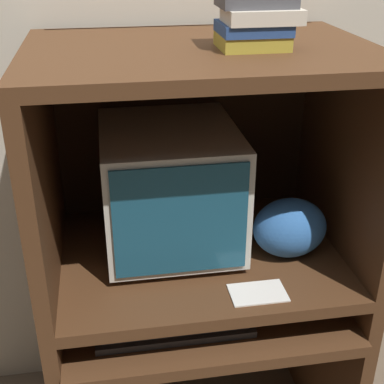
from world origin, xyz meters
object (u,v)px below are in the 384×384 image
crt_monitor (170,186)px  snack_bag (290,228)px  book_stack (256,20)px  keyboard (174,324)px  mouse (273,312)px

crt_monitor → snack_bag: crt_monitor is taller
snack_bag → book_stack: (-0.13, 0.01, 0.59)m
keyboard → book_stack: book_stack is taller
mouse → snack_bag: (0.07, 0.12, 0.21)m
crt_monitor → mouse: crt_monitor is taller
keyboard → book_stack: size_ratio=2.29×
book_stack → keyboard: bearing=-150.7°
mouse → snack_bag: 0.25m
crt_monitor → mouse: bearing=-42.8°
mouse → keyboard: bearing=-179.2°
snack_bag → book_stack: 0.60m
snack_bag → book_stack: size_ratio=1.14×
mouse → book_stack: (-0.06, 0.12, 0.80)m
crt_monitor → keyboard: size_ratio=1.04×
mouse → book_stack: size_ratio=0.30×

